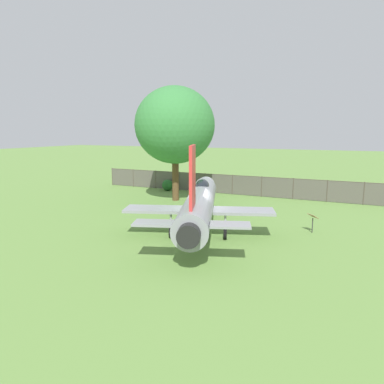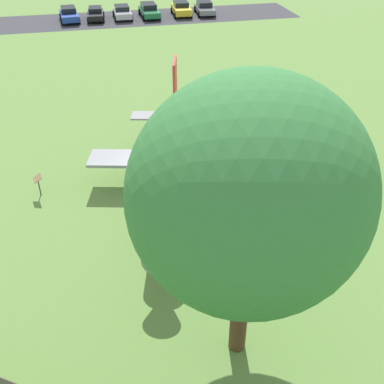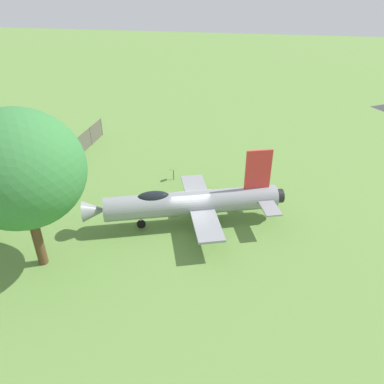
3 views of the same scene
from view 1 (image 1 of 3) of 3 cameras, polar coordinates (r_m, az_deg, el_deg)
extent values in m
plane|color=#668E42|center=(21.09, 1.20, -6.61)|extent=(200.00, 200.00, 0.00)
cylinder|color=gray|center=(20.66, 1.22, -2.04)|extent=(5.53, 11.86, 1.66)
cone|color=gray|center=(27.13, 2.21, 0.84)|extent=(1.86, 1.98, 1.41)
cylinder|color=black|center=(14.64, -0.54, -7.09)|extent=(1.14, 0.90, 1.00)
ellipsoid|color=black|center=(23.12, 1.69, 1.03)|extent=(1.58, 2.37, 0.84)
cube|color=red|center=(15.81, 0.07, 2.53)|extent=(0.73, 1.75, 2.83)
cube|color=gray|center=(20.46, -6.07, -2.81)|extent=(3.81, 2.74, 0.16)
cube|color=gray|center=(20.10, 8.39, -3.09)|extent=(3.81, 2.74, 0.16)
cube|color=gray|center=(16.00, -6.31, -5.05)|extent=(2.06, 1.63, 0.10)
cube|color=gray|center=(15.68, 6.25, -5.35)|extent=(2.06, 1.63, 0.10)
cylinder|color=#A5A8AD|center=(24.33, 1.82, -2.12)|extent=(0.12, 0.12, 1.25)
cylinder|color=black|center=(24.47, 1.81, -3.55)|extent=(0.37, 0.63, 0.60)
cylinder|color=#A5A8AD|center=(19.85, -3.47, -4.90)|extent=(0.12, 0.12, 1.25)
cylinder|color=black|center=(20.02, -3.45, -6.63)|extent=(0.37, 0.63, 0.60)
cylinder|color=#A5A8AD|center=(19.63, 5.44, -5.10)|extent=(0.12, 0.12, 1.25)
cylinder|color=black|center=(19.80, 5.41, -6.85)|extent=(0.37, 0.63, 0.60)
cylinder|color=brown|center=(30.37, -2.71, 2.95)|extent=(0.58, 0.58, 4.64)
ellipsoid|color=#387F3D|center=(30.15, -2.78, 10.81)|extent=(6.67, 7.11, 6.51)
cylinder|color=#4C4238|center=(31.93, 26.21, -0.21)|extent=(0.08, 0.08, 1.90)
cylinder|color=#4C4238|center=(31.98, 21.15, 0.16)|extent=(0.08, 0.08, 1.90)
cylinder|color=#4C4238|center=(32.27, 16.15, 0.53)|extent=(0.08, 0.08, 1.90)
cylinder|color=#4C4238|center=(32.81, 11.27, 0.88)|extent=(0.08, 0.08, 1.90)
cylinder|color=#4C4238|center=(33.58, 6.58, 1.21)|extent=(0.08, 0.08, 1.90)
cylinder|color=#4C4238|center=(34.57, 2.14, 1.52)|extent=(0.08, 0.08, 1.90)
cylinder|color=#4C4238|center=(35.75, -2.04, 1.80)|extent=(0.08, 0.08, 1.90)
cylinder|color=#4C4238|center=(37.11, -5.94, 2.05)|extent=(0.08, 0.08, 1.90)
cylinder|color=#4C4238|center=(38.63, -9.54, 2.28)|extent=(0.08, 0.08, 1.90)
cylinder|color=#4C4238|center=(40.29, -12.86, 2.48)|extent=(0.08, 0.08, 1.90)
cylinder|color=#4C4238|center=(33.05, 8.94, 2.59)|extent=(31.10, 0.28, 0.05)
cube|color=#59544C|center=(33.17, 8.90, 1.05)|extent=(31.10, 0.25, 1.82)
ellipsoid|color=#235B26|center=(35.58, -4.00, 1.12)|extent=(1.16, 1.05, 1.14)
cylinder|color=#333333|center=(22.13, 19.02, -5.16)|extent=(0.06, 0.06, 0.90)
cube|color=olive|center=(21.99, 19.11, -3.72)|extent=(0.70, 0.71, 0.25)
camera|label=2|loc=(41.06, 1.29, 20.39)|focal=43.45mm
camera|label=3|loc=(34.01, -41.37, 23.57)|focal=34.58mm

